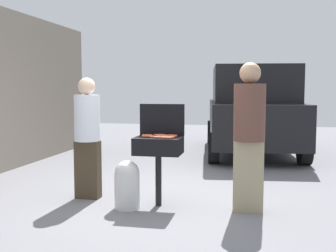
{
  "coord_description": "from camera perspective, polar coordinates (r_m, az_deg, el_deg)",
  "views": [
    {
      "loc": [
        1.36,
        -5.38,
        1.53
      ],
      "look_at": [
        0.18,
        0.35,
        1.0
      ],
      "focal_mm": 44.89,
      "sensor_mm": 36.0,
      "label": 1
    }
  ],
  "objects": [
    {
      "name": "ground_plane",
      "position": [
        5.76,
        -2.5,
        -10.24
      ],
      "size": [
        24.0,
        24.0,
        0.0
      ],
      "primitive_type": "plane",
      "color": "slate"
    },
    {
      "name": "bbq_grill",
      "position": [
        5.42,
        -1.31,
        -3.01
      ],
      "size": [
        0.6,
        0.44,
        0.9
      ],
      "color": "black",
      "rests_on": "ground"
    },
    {
      "name": "grill_lid_open",
      "position": [
        5.6,
        -0.82,
        0.87
      ],
      "size": [
        0.6,
        0.05,
        0.42
      ],
      "primitive_type": "cube",
      "color": "black",
      "rests_on": "bbq_grill"
    },
    {
      "name": "hot_dog_0",
      "position": [
        5.5,
        -1.3,
        -1.27
      ],
      "size": [
        0.13,
        0.04,
        0.03
      ],
      "primitive_type": "cylinder",
      "rotation": [
        0.0,
        1.57,
        0.07
      ],
      "color": "#C6593D",
      "rests_on": "bbq_grill"
    },
    {
      "name": "hot_dog_1",
      "position": [
        5.36,
        -0.95,
        -1.44
      ],
      "size": [
        0.13,
        0.04,
        0.03
      ],
      "primitive_type": "cylinder",
      "rotation": [
        0.0,
        1.57,
        0.12
      ],
      "color": "#B74C33",
      "rests_on": "bbq_grill"
    },
    {
      "name": "hot_dog_2",
      "position": [
        5.52,
        -2.82,
        -1.26
      ],
      "size": [
        0.13,
        0.03,
        0.03
      ],
      "primitive_type": "cylinder",
      "rotation": [
        0.0,
        1.57,
        -0.0
      ],
      "color": "#AD4228",
      "rests_on": "bbq_grill"
    },
    {
      "name": "hot_dog_3",
      "position": [
        5.27,
        -1.22,
        -1.55
      ],
      "size": [
        0.13,
        0.03,
        0.03
      ],
      "primitive_type": "cylinder",
      "rotation": [
        0.0,
        1.57,
        0.07
      ],
      "color": "#C6593D",
      "rests_on": "bbq_grill"
    },
    {
      "name": "hot_dog_4",
      "position": [
        5.45,
        0.34,
        -1.33
      ],
      "size": [
        0.13,
        0.04,
        0.03
      ],
      "primitive_type": "cylinder",
      "rotation": [
        0.0,
        1.57,
        -0.11
      ],
      "color": "#B74C33",
      "rests_on": "bbq_grill"
    },
    {
      "name": "hot_dog_5",
      "position": [
        5.47,
        -2.81,
        -1.31
      ],
      "size": [
        0.13,
        0.03,
        0.03
      ],
      "primitive_type": "cylinder",
      "rotation": [
        0.0,
        1.57,
        -0.03
      ],
      "color": "#B74C33",
      "rests_on": "bbq_grill"
    },
    {
      "name": "hot_dog_6",
      "position": [
        5.43,
        -0.77,
        -1.35
      ],
      "size": [
        0.13,
        0.03,
        0.03
      ],
      "primitive_type": "cylinder",
      "rotation": [
        0.0,
        1.57,
        0.01
      ],
      "color": "#C6593D",
      "rests_on": "bbq_grill"
    },
    {
      "name": "hot_dog_7",
      "position": [
        5.4,
        -2.67,
        -1.39
      ],
      "size": [
        0.13,
        0.04,
        0.03
      ],
      "primitive_type": "cylinder",
      "rotation": [
        0.0,
        1.57,
        0.07
      ],
      "color": "#AD4228",
      "rests_on": "bbq_grill"
    },
    {
      "name": "hot_dog_8",
      "position": [
        5.31,
        -1.8,
        -1.5
      ],
      "size": [
        0.13,
        0.03,
        0.03
      ],
      "primitive_type": "cylinder",
      "rotation": [
        0.0,
        1.57,
        -0.03
      ],
      "color": "#C6593D",
      "rests_on": "bbq_grill"
    },
    {
      "name": "hot_dog_9",
      "position": [
        5.25,
        0.09,
        -1.57
      ],
      "size": [
        0.13,
        0.04,
        0.03
      ],
      "primitive_type": "cylinder",
      "rotation": [
        0.0,
        1.57,
        -0.11
      ],
      "color": "#B74C33",
      "rests_on": "bbq_grill"
    },
    {
      "name": "hot_dog_10",
      "position": [
        5.35,
        0.47,
        -1.45
      ],
      "size": [
        0.13,
        0.04,
        0.03
      ],
      "primitive_type": "cylinder",
      "rotation": [
        0.0,
        1.57,
        -0.1
      ],
      "color": "#AD4228",
      "rests_on": "bbq_grill"
    },
    {
      "name": "hot_dog_11",
      "position": [
        5.48,
        0.61,
        -1.3
      ],
      "size": [
        0.13,
        0.03,
        0.03
      ],
      "primitive_type": "cylinder",
      "rotation": [
        0.0,
        1.57,
        -0.03
      ],
      "color": "#B74C33",
      "rests_on": "bbq_grill"
    },
    {
      "name": "hot_dog_12",
      "position": [
        5.53,
        -1.04,
        -1.23
      ],
      "size": [
        0.13,
        0.04,
        0.03
      ],
      "primitive_type": "cylinder",
      "rotation": [
        0.0,
        1.57,
        0.08
      ],
      "color": "#B74C33",
      "rests_on": "bbq_grill"
    },
    {
      "name": "hot_dog_13",
      "position": [
        5.21,
        -0.2,
        -1.62
      ],
      "size": [
        0.13,
        0.04,
        0.03
      ],
      "primitive_type": "cylinder",
      "rotation": [
        0.0,
        1.57,
        -0.07
      ],
      "color": "#C6593D",
      "rests_on": "bbq_grill"
    },
    {
      "name": "hot_dog_14",
      "position": [
        5.37,
        -2.88,
        -1.43
      ],
      "size": [
        0.13,
        0.04,
        0.03
      ],
      "primitive_type": "cylinder",
      "rotation": [
        0.0,
        1.57,
        -0.1
      ],
      "color": "#B74C33",
      "rests_on": "bbq_grill"
    },
    {
      "name": "hot_dog_15",
      "position": [
        5.3,
        0.27,
        -1.51
      ],
      "size": [
        0.13,
        0.03,
        0.03
      ],
      "primitive_type": "cylinder",
      "rotation": [
        0.0,
        1.57,
        -0.05
      ],
      "color": "#AD4228",
      "rests_on": "bbq_grill"
    },
    {
      "name": "propane_tank",
      "position": [
        5.39,
        -5.58,
        -7.79
      ],
      "size": [
        0.32,
        0.32,
        0.62
      ],
      "color": "silver",
      "rests_on": "ground"
    },
    {
      "name": "person_left",
      "position": [
        5.89,
        -10.9,
        -0.99
      ],
      "size": [
        0.35,
        0.35,
        1.67
      ],
      "rotation": [
        0.0,
        0.0,
        0.29
      ],
      "color": "#3F3323",
      "rests_on": "ground"
    },
    {
      "name": "person_right",
      "position": [
        5.23,
        10.96,
        -0.74
      ],
      "size": [
        0.39,
        0.39,
        1.84
      ],
      "rotation": [
        0.0,
        0.0,
        3.44
      ],
      "color": "gray",
      "rests_on": "ground"
    },
    {
      "name": "parked_minivan",
      "position": [
        10.05,
        11.26,
        2.18
      ],
      "size": [
        2.43,
        4.59,
        2.02
      ],
      "rotation": [
        0.0,
        0.0,
        3.25
      ],
      "color": "black",
      "rests_on": "ground"
    }
  ]
}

